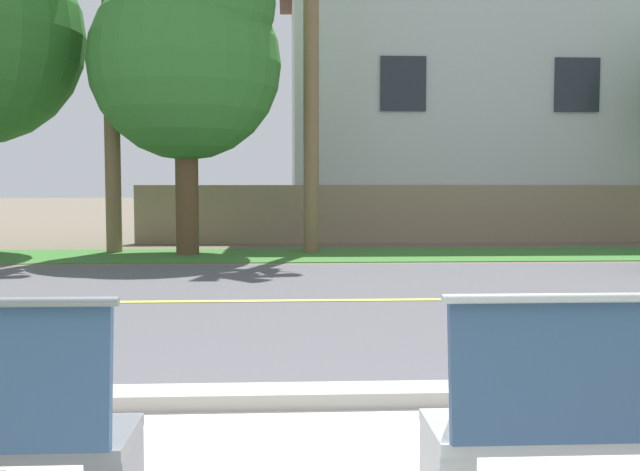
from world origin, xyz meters
name	(u,v)px	position (x,y,z in m)	size (l,w,h in m)	color
ground_plane	(284,284)	(0.00, 8.00, 0.00)	(140.00, 140.00, 0.00)	#665B4C
curb_edge	(283,397)	(0.00, 2.35, 0.06)	(44.00, 0.30, 0.11)	#ADA89E
street_asphalt	(284,301)	(0.00, 6.50, 0.00)	(52.00, 8.00, 0.01)	#515156
road_centre_line	(284,301)	(0.00, 6.50, 0.01)	(48.00, 0.14, 0.01)	#E0CC4C
far_verge_grass	(284,255)	(0.00, 12.20, 0.01)	(48.00, 2.80, 0.02)	#38702D
shade_tree_left	(191,50)	(-1.81, 12.41, 4.06)	(3.79, 3.79, 6.25)	brown
garden_wall	(406,214)	(2.97, 15.29, 0.70)	(13.00, 0.36, 1.40)	gray
house_across_street	(459,100)	(4.98, 18.49, 3.82)	(10.18, 6.91, 7.54)	#B7BCC1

